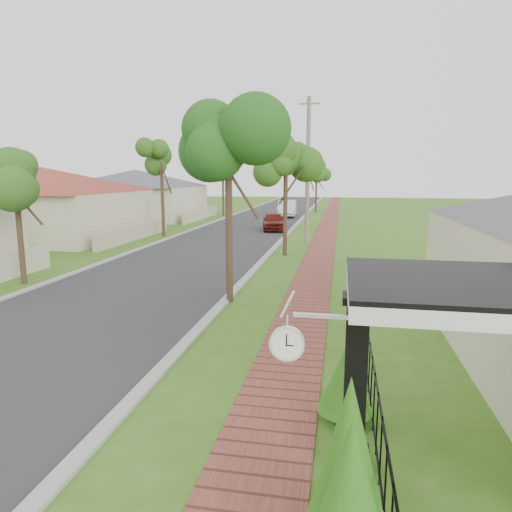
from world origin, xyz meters
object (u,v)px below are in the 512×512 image
Objects in this scene: utility_pole at (308,171)px; near_tree at (228,150)px; parked_car_red at (274,221)px; station_clock at (290,342)px; porch_post at (355,393)px; parked_car_white at (287,209)px.

near_tree is at bearing -96.58° from utility_pole.
station_clock reaches higher than parked_car_red.
near_tree is at bearing 115.11° from porch_post.
station_clock reaches higher than parked_car_white.
porch_post is 0.41× the size of near_tree.
parked_car_red is at bearing 94.23° from near_tree.
parked_car_red is 0.47× the size of utility_pole.
porch_post is 39.47m from parked_car_white.
porch_post reaches higher than parked_car_red.
utility_pole is (3.30, -18.08, 3.49)m from parked_car_white.
porch_post reaches higher than station_clock.
parked_car_red is 0.81× the size of parked_car_white.
near_tree is 5.64× the size of station_clock.
station_clock is (4.68, -39.48, 1.15)m from parked_car_white.
station_clock is (4.33, -27.99, 1.28)m from parked_car_red.
near_tree is (1.45, -19.59, 4.18)m from parked_car_red.
utility_pole is 21.57m from station_clock.
near_tree is 9.34m from station_clock.
parked_car_red is 8.07m from utility_pole.
station_clock is at bearing -86.30° from utility_pole.
porch_post is at bearing -83.88° from utility_pole.
parked_car_red is 3.67× the size of station_clock.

